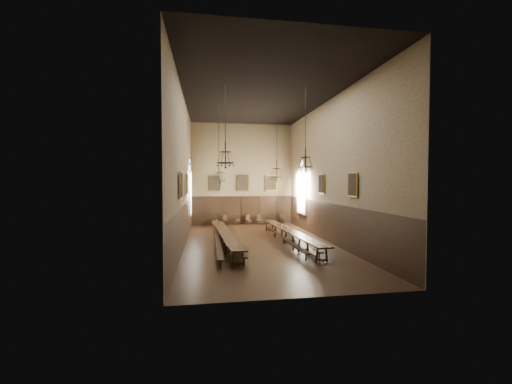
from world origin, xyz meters
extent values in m
cube|color=black|center=(0.00, 0.00, -0.01)|extent=(9.00, 18.00, 0.02)
cube|color=black|center=(0.00, 0.00, 9.01)|extent=(9.00, 18.00, 0.02)
cube|color=#887554|center=(0.00, 9.01, 4.50)|extent=(9.00, 0.02, 9.00)
cube|color=#887554|center=(0.00, -9.01, 4.50)|extent=(9.00, 0.02, 9.00)
cube|color=#887554|center=(-4.51, 0.00, 4.50)|extent=(0.02, 18.00, 9.00)
cube|color=#887554|center=(4.51, 0.00, 4.50)|extent=(0.02, 18.00, 9.00)
cube|color=black|center=(-2.08, -0.11, 0.78)|extent=(1.40, 10.52, 0.07)
cube|color=black|center=(1.93, 0.02, 0.80)|extent=(1.40, 10.74, 0.08)
cube|color=black|center=(-2.54, -0.14, 0.45)|extent=(0.42, 10.66, 0.05)
cube|color=black|center=(-1.41, -0.01, 0.43)|extent=(0.48, 10.20, 0.05)
cube|color=black|center=(1.52, -0.09, 0.39)|extent=(0.45, 9.21, 0.05)
cube|color=black|center=(2.63, 0.22, 0.41)|extent=(0.96, 9.66, 0.05)
cube|color=black|center=(-3.39, 8.57, 0.41)|extent=(0.40, 0.40, 0.05)
cube|color=black|center=(-3.39, 8.74, 0.64)|extent=(0.39, 0.05, 0.46)
cube|color=black|center=(-2.50, 8.56, 0.49)|extent=(0.56, 0.56, 0.05)
cube|color=black|center=(-2.50, 8.76, 0.76)|extent=(0.46, 0.15, 0.55)
cube|color=black|center=(-1.55, 8.58, 0.42)|extent=(0.49, 0.49, 0.05)
cube|color=black|center=(-1.55, 8.75, 0.66)|extent=(0.39, 0.15, 0.47)
cube|color=black|center=(-0.47, 8.51, 0.43)|extent=(0.43, 0.43, 0.05)
cube|color=black|center=(-0.47, 8.69, 0.67)|extent=(0.41, 0.06, 0.48)
cube|color=black|center=(0.47, 8.52, 0.43)|extent=(0.51, 0.51, 0.05)
cube|color=black|center=(0.47, 8.69, 0.66)|extent=(0.39, 0.17, 0.47)
cube|color=black|center=(1.47, 8.49, 0.43)|extent=(0.48, 0.48, 0.05)
cube|color=black|center=(1.47, 8.66, 0.67)|extent=(0.40, 0.13, 0.48)
cube|color=black|center=(2.54, 8.54, 0.45)|extent=(0.47, 0.47, 0.05)
cube|color=black|center=(2.54, 8.72, 0.69)|extent=(0.42, 0.10, 0.50)
cube|color=black|center=(3.55, 8.54, 0.45)|extent=(0.48, 0.48, 0.05)
cube|color=black|center=(3.55, 8.72, 0.70)|extent=(0.42, 0.11, 0.50)
cylinder|color=black|center=(-2.34, 2.53, 6.97)|extent=(0.03, 0.03, 4.05)
torus|color=black|center=(-2.34, 2.53, 3.95)|extent=(0.81, 0.81, 0.05)
torus|color=black|center=(-2.34, 2.53, 4.47)|extent=(0.52, 0.52, 0.04)
cylinder|color=black|center=(-2.34, 2.53, 4.38)|extent=(0.06, 0.06, 1.15)
cylinder|color=black|center=(1.70, 2.58, 7.16)|extent=(0.03, 0.03, 3.68)
torus|color=black|center=(1.70, 2.58, 4.15)|extent=(0.95, 0.95, 0.06)
torus|color=black|center=(1.70, 2.58, 4.76)|extent=(0.60, 0.60, 0.04)
cylinder|color=black|center=(1.70, 2.58, 4.65)|extent=(0.07, 0.07, 1.33)
cylinder|color=black|center=(-2.17, -2.12, 7.49)|extent=(0.03, 0.03, 3.03)
torus|color=black|center=(-2.17, -2.12, 4.85)|extent=(0.90, 0.90, 0.05)
torus|color=black|center=(-2.17, -2.12, 5.44)|extent=(0.57, 0.57, 0.04)
cylinder|color=black|center=(-2.17, -2.12, 5.33)|extent=(0.06, 0.06, 1.28)
cylinder|color=black|center=(2.22, -2.24, 7.34)|extent=(0.03, 0.03, 3.32)
torus|color=black|center=(2.22, -2.24, 4.66)|extent=(0.83, 0.83, 0.05)
torus|color=black|center=(2.22, -2.24, 5.19)|extent=(0.53, 0.53, 0.04)
cylinder|color=black|center=(2.22, -2.24, 5.10)|extent=(0.06, 0.06, 1.17)
cube|color=#B8892C|center=(-2.60, 8.88, 3.70)|extent=(1.10, 0.12, 1.40)
cube|color=black|center=(-2.60, 8.88, 3.70)|extent=(0.98, 0.02, 1.28)
cube|color=#B8892C|center=(0.00, 8.88, 3.70)|extent=(1.10, 0.12, 1.40)
cube|color=black|center=(0.00, 8.88, 3.70)|extent=(0.98, 0.02, 1.28)
cube|color=#B8892C|center=(2.60, 8.88, 3.70)|extent=(1.10, 0.12, 1.40)
cube|color=black|center=(2.60, 8.88, 3.70)|extent=(0.98, 0.02, 1.28)
cube|color=#B8892C|center=(-4.38, 1.00, 3.70)|extent=(0.12, 1.00, 1.30)
cube|color=black|center=(-4.38, 1.00, 3.70)|extent=(0.02, 0.88, 1.18)
cube|color=#B8892C|center=(-4.38, -3.50, 3.70)|extent=(0.12, 1.00, 1.30)
cube|color=black|center=(-4.38, -3.50, 3.70)|extent=(0.02, 0.88, 1.18)
cube|color=#B8892C|center=(4.38, 1.00, 3.70)|extent=(0.12, 1.00, 1.30)
cube|color=black|center=(4.38, 1.00, 3.70)|extent=(0.02, 0.88, 1.18)
cube|color=#B8892C|center=(4.38, -3.50, 3.70)|extent=(0.12, 1.00, 1.30)
cube|color=black|center=(4.38, -3.50, 3.70)|extent=(0.02, 0.88, 1.18)
camera|label=1|loc=(-3.16, -18.91, 3.88)|focal=22.00mm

